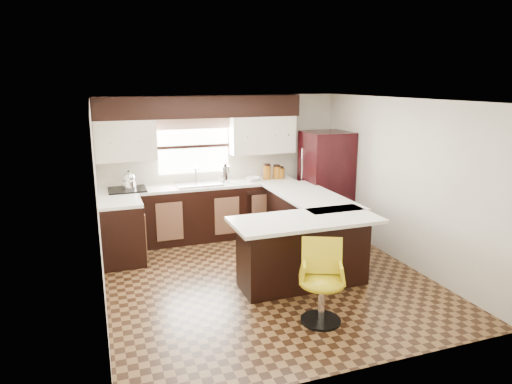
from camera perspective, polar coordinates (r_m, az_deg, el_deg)
name	(u,v)px	position (r m, az deg, el deg)	size (l,w,h in m)	color
floor	(267,278)	(6.37, 1.32, -10.68)	(4.40, 4.40, 0.00)	#49301A
ceiling	(268,100)	(5.80, 1.46, 11.44)	(4.40, 4.40, 0.00)	silver
wall_back	(222,165)	(8.02, -4.25, 3.41)	(4.40, 4.40, 0.00)	beige
wall_front	(358,250)	(4.09, 12.57, -7.12)	(4.40, 4.40, 0.00)	beige
wall_left	(98,208)	(5.60, -19.13, -1.86)	(4.40, 4.40, 0.00)	beige
wall_right	(401,182)	(6.99, 17.69, 1.25)	(4.40, 4.40, 0.00)	beige
base_cab_back	(202,213)	(7.80, -6.75, -2.60)	(3.30, 0.60, 0.90)	black
base_cab_left	(122,233)	(7.02, -16.37, -4.96)	(0.60, 0.70, 0.90)	black
counter_back	(201,186)	(7.68, -6.85, 0.78)	(3.30, 0.60, 0.04)	silver
counter_left	(120,202)	(6.88, -16.64, -1.23)	(0.60, 0.70, 0.04)	silver
soffit	(200,107)	(7.64, -6.97, 10.54)	(3.40, 0.35, 0.36)	black
upper_cab_left	(125,140)	(7.51, -16.03, 6.23)	(0.94, 0.35, 0.64)	beige
upper_cab_right	(262,135)	(7.99, 0.77, 7.18)	(1.14, 0.35, 0.64)	beige
window_pane	(194,146)	(7.83, -7.80, 5.67)	(1.20, 0.02, 0.90)	white
valance	(193,123)	(7.75, -7.83, 8.48)	(1.30, 0.06, 0.18)	#D19B93
sink	(199,184)	(7.65, -7.19, 1.00)	(0.75, 0.45, 0.03)	#B2B2B7
dishwasher	(263,213)	(7.82, 0.89, -2.62)	(0.58, 0.03, 0.78)	black
cooktop	(127,190)	(7.49, -15.80, 0.29)	(0.58, 0.50, 0.03)	black
peninsula_long	(307,226)	(7.08, 6.37, -4.31)	(0.60, 1.95, 0.90)	black
peninsula_return	(303,253)	(6.03, 5.90, -7.54)	(1.65, 0.60, 0.90)	black
counter_pen_long	(311,197)	(6.97, 6.84, -0.56)	(0.84, 1.95, 0.04)	silver
counter_pen_return	(306,220)	(5.79, 6.22, -3.50)	(1.89, 0.84, 0.04)	silver
refrigerator	(326,182)	(8.11, 8.69, 1.18)	(0.76, 0.73, 1.78)	black
bar_chair	(322,284)	(5.16, 8.25, -11.26)	(0.49, 0.49, 0.93)	gold
kettle	(129,180)	(7.46, -15.60, 1.50)	(0.22, 0.22, 0.29)	silver
percolator	(225,174)	(7.75, -3.84, 2.22)	(0.14, 0.14, 0.29)	silver
mixing_bowl	(252,179)	(7.92, -0.45, 1.65)	(0.25, 0.25, 0.06)	white
canister_large	(267,172)	(8.01, 1.38, 2.46)	(0.14, 0.14, 0.24)	brown
canister_med	(277,173)	(8.08, 2.59, 2.44)	(0.14, 0.14, 0.22)	brown
canister_small	(280,173)	(8.11, 3.08, 2.36)	(0.14, 0.14, 0.18)	brown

